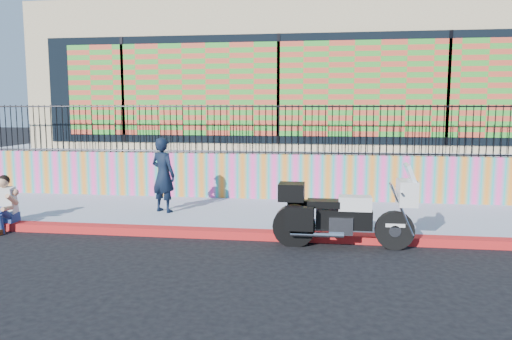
# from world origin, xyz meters

# --- Properties ---
(ground) EXTENTS (90.00, 90.00, 0.00)m
(ground) POSITION_xyz_m (0.00, 0.00, 0.00)
(ground) COLOR black
(ground) RESTS_ON ground
(red_curb) EXTENTS (16.00, 0.30, 0.15)m
(red_curb) POSITION_xyz_m (0.00, 0.00, 0.07)
(red_curb) COLOR #A70B27
(red_curb) RESTS_ON ground
(sidewalk) EXTENTS (16.00, 3.00, 0.15)m
(sidewalk) POSITION_xyz_m (0.00, 1.65, 0.07)
(sidewalk) COLOR #8B94A7
(sidewalk) RESTS_ON ground
(mural_wall) EXTENTS (16.00, 0.20, 1.10)m
(mural_wall) POSITION_xyz_m (0.00, 3.25, 0.70)
(mural_wall) COLOR #FF43A1
(mural_wall) RESTS_ON sidewalk
(metal_fence) EXTENTS (15.80, 0.04, 1.20)m
(metal_fence) POSITION_xyz_m (0.00, 3.25, 1.85)
(metal_fence) COLOR black
(metal_fence) RESTS_ON mural_wall
(elevated_platform) EXTENTS (16.00, 10.00, 1.25)m
(elevated_platform) POSITION_xyz_m (0.00, 8.35, 0.62)
(elevated_platform) COLOR #8B94A7
(elevated_platform) RESTS_ON ground
(storefront_building) EXTENTS (14.00, 8.06, 4.00)m
(storefront_building) POSITION_xyz_m (0.00, 8.13, 3.25)
(storefront_building) COLOR tan
(storefront_building) RESTS_ON elevated_platform
(police_motorcycle) EXTENTS (2.36, 0.78, 1.47)m
(police_motorcycle) POSITION_xyz_m (1.52, -0.35, 0.61)
(police_motorcycle) COLOR black
(police_motorcycle) RESTS_ON ground
(police_officer) EXTENTS (0.69, 0.59, 1.61)m
(police_officer) POSITION_xyz_m (-2.20, 1.37, 0.95)
(police_officer) COLOR black
(police_officer) RESTS_ON sidewalk
(seated_man) EXTENTS (0.54, 0.71, 1.06)m
(seated_man) POSITION_xyz_m (-4.95, -0.17, 0.45)
(seated_man) COLOR navy
(seated_man) RESTS_ON ground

